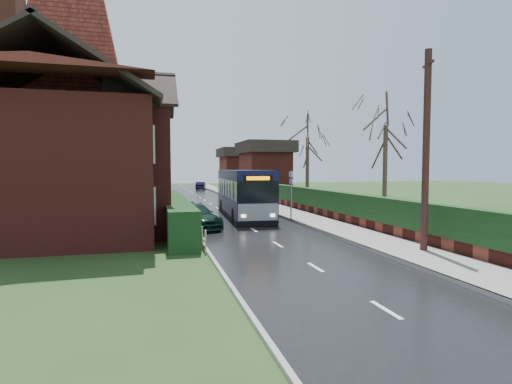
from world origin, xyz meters
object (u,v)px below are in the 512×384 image
object	(u,v)px
bus_stop_sign	(291,188)
brick_house	(79,146)
car_green	(194,216)
telegraph_pole	(426,152)
bus	(243,194)
car_silver	(192,212)

from	to	relation	value
bus_stop_sign	brick_house	bearing A→B (deg)	175.98
car_green	telegraph_pole	size ratio (longest dim) A/B	0.59
bus	telegraph_pole	size ratio (longest dim) A/B	1.36
bus	telegraph_pole	xyz separation A→B (m)	(4.00, -13.04, 2.29)
car_silver	bus_stop_sign	bearing A→B (deg)	3.71
brick_house	telegraph_pole	distance (m)	16.70
bus	telegraph_pole	bearing A→B (deg)	-69.41
car_green	bus_stop_sign	xyz separation A→B (m)	(6.10, 1.76, 1.37)
car_green	bus	bearing A→B (deg)	34.87
car_green	telegraph_pole	xyz separation A→B (m)	(7.70, -8.57, 3.18)
brick_house	telegraph_pole	bearing A→B (deg)	-35.84
brick_house	car_green	distance (m)	7.03
bus_stop_sign	telegraph_pole	bearing A→B (deg)	-87.87
brick_house	car_silver	size ratio (longest dim) A/B	3.92
bus	car_green	world-z (taller)	bus
bus_stop_sign	telegraph_pole	xyz separation A→B (m)	(1.60, -10.33, 1.80)
bus	brick_house	bearing A→B (deg)	-157.57
car_silver	bus_stop_sign	xyz separation A→B (m)	(6.00, -0.75, 1.38)
car_green	car_silver	bearing A→B (deg)	72.16
car_silver	telegraph_pole	xyz separation A→B (m)	(7.60, -11.08, 3.19)
car_green	telegraph_pole	bearing A→B (deg)	-63.61
car_silver	car_green	distance (m)	2.51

